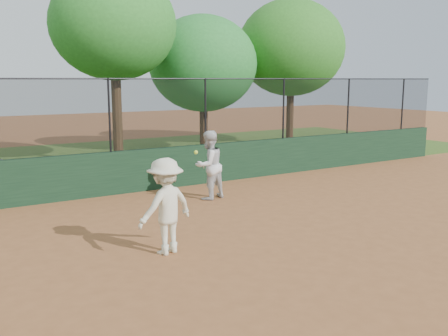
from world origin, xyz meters
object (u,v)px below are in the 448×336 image
player_main (166,206)px  tree_3 (203,64)px  tree_2 (114,25)px  player_second (209,165)px  tree_4 (291,48)px

player_main → tree_3: 13.43m
player_main → tree_2: size_ratio=0.27×
tree_2 → player_main: bearing=-105.2°
player_second → tree_3: size_ratio=0.31×
tree_4 → tree_2: bearing=-172.3°
tree_3 → tree_4: (4.75, -0.13, 0.81)m
player_second → tree_2: 7.64m
tree_2 → tree_3: 4.81m
tree_2 → player_second: bearing=-88.4°
tree_4 → tree_3: bearing=178.4°
player_second → tree_4: size_ratio=0.27×
player_second → tree_2: bearing=-103.0°
player_second → tree_4: tree_4 is taller
tree_2 → tree_4: 9.27m
player_second → tree_2: size_ratio=0.26×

